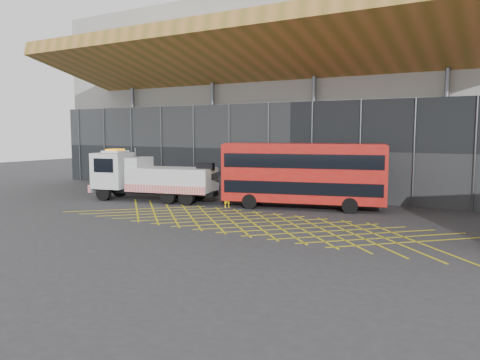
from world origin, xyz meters
The scene contains 6 objects.
ground_plane centered at (0.00, 0.00, 0.00)m, with size 120.00×120.00×0.00m, color #2B2B2D.
road_markings centered at (4.80, 0.00, 0.01)m, with size 26.36×7.16×0.01m.
construction_building centered at (1.92, 18.40, 8.98)m, with size 55.00×23.97×18.00m.
recovery_truck centered at (-6.79, 3.58, 1.94)m, with size 12.06×5.06×4.20m.
bus_towed centered at (5.35, 6.40, 2.62)m, with size 11.85×5.74×4.72m.
worker centered at (0.47, 3.90, 0.81)m, with size 0.59×0.39×1.62m, color yellow.
Camera 1 is at (18.75, -24.60, 5.64)m, focal length 35.00 mm.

